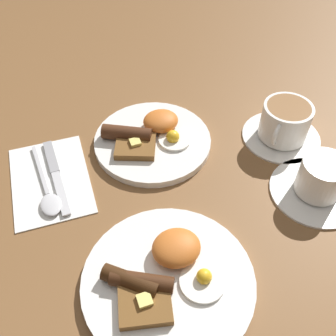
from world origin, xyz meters
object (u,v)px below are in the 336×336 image
Objects in this scene: teacup_near at (284,125)px; spoon at (49,197)px; knife at (55,172)px; breakfast_plate_far at (167,278)px; breakfast_plate_near at (152,138)px; teacup_far at (320,181)px.

spoon is at bearing 0.20° from teacup_near.
teacup_near is 0.46m from knife.
breakfast_plate_far is at bearing 33.82° from teacup_near.
spoon is (0.14, -0.22, -0.00)m from breakfast_plate_far.
teacup_near is at bearing 163.57° from breakfast_plate_near.
knife is at bearing 5.28° from breakfast_plate_near.
breakfast_plate_near is at bearing -104.04° from breakfast_plate_far.
teacup_far is 0.48m from spoon.
teacup_near reaches higher than knife.
breakfast_plate_near is at bearing -42.82° from teacup_far.
teacup_near is (-0.33, -0.22, 0.02)m from breakfast_plate_far.
breakfast_plate_far is 1.58× the size of teacup_far.
breakfast_plate_near is 0.23m from spoon.
breakfast_plate_far reaches higher than knife.
teacup_near is 0.15m from teacup_far.
breakfast_plate_far is 0.30m from knife.
breakfast_plate_near is at bearing -16.43° from teacup_near.
knife is at bearing -7.19° from teacup_near.
breakfast_plate_near is at bearing 105.31° from spoon.
breakfast_plate_far is 1.64× the size of teacup_near.
breakfast_plate_near reaches higher than spoon.
knife is at bearing -25.03° from teacup_far.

